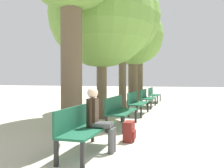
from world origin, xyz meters
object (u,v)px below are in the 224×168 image
object	(u,v)px
bench_row_3	(147,97)
person_seated	(98,117)
tree_row_1	(102,15)
tree_row_4	(140,41)
bench_row_4	(153,94)
bench_row_2	(136,101)
tree_row_2	(123,18)
tree_row_3	(133,36)
backpack	(129,132)
bench_row_0	(84,126)
bench_row_1	(119,109)

from	to	relation	value
bench_row_3	person_seated	xyz separation A→B (m)	(0.24, -7.71, 0.15)
tree_row_1	tree_row_4	xyz separation A→B (m)	(-0.00, 7.47, 0.16)
bench_row_4	tree_row_1	xyz separation A→B (m)	(-0.98, -6.54, 3.10)
bench_row_2	bench_row_3	world-z (taller)	same
tree_row_1	tree_row_2	distance (m)	3.05
bench_row_2	bench_row_4	xyz separation A→B (m)	(0.00, 5.24, 0.00)
tree_row_3	tree_row_4	size ratio (longest dim) A/B	1.05
tree_row_2	tree_row_3	distance (m)	2.44
tree_row_3	backpack	bearing A→B (deg)	-78.85
bench_row_4	bench_row_0	bearing A→B (deg)	-90.00
bench_row_3	tree_row_4	size ratio (longest dim) A/B	0.33
bench_row_1	backpack	world-z (taller)	bench_row_1
tree_row_1	person_seated	world-z (taller)	tree_row_1
bench_row_0	tree_row_1	size ratio (longest dim) A/B	0.31
bench_row_3	tree_row_2	size ratio (longest dim) A/B	0.28
bench_row_4	tree_row_3	xyz separation A→B (m)	(-0.98, -1.16, 3.26)
bench_row_3	bench_row_1	bearing A→B (deg)	-90.00
bench_row_0	person_seated	size ratio (longest dim) A/B	1.39
bench_row_2	backpack	distance (m)	4.22
bench_row_0	person_seated	xyz separation A→B (m)	(0.24, 0.14, 0.15)
tree_row_1	backpack	bearing A→B (deg)	-60.38
tree_row_2	person_seated	xyz separation A→B (m)	(1.22, -6.77, -3.57)
bench_row_1	bench_row_2	world-z (taller)	same
bench_row_4	tree_row_1	size ratio (longest dim) A/B	0.31
person_seated	backpack	world-z (taller)	person_seated
tree_row_4	person_seated	bearing A→B (deg)	-83.80
bench_row_0	bench_row_3	xyz separation A→B (m)	(0.00, 7.85, 0.00)
person_seated	tree_row_2	bearing A→B (deg)	100.23
tree_row_2	person_seated	world-z (taller)	tree_row_2
bench_row_3	tree_row_3	bearing A→B (deg)	123.96
bench_row_3	backpack	xyz separation A→B (m)	(0.64, -6.78, -0.30)
bench_row_1	tree_row_3	bearing A→B (deg)	98.35
person_seated	bench_row_2	bearing A→B (deg)	92.70
tree_row_2	tree_row_4	size ratio (longest dim) A/B	1.15
bench_row_4	tree_row_3	distance (m)	3.60
bench_row_1	person_seated	size ratio (longest dim) A/B	1.39
tree_row_4	backpack	xyz separation A→B (m)	(1.62, -10.33, -3.56)
bench_row_2	backpack	xyz separation A→B (m)	(0.64, -4.16, -0.30)
tree_row_3	backpack	world-z (taller)	tree_row_3
bench_row_3	backpack	bearing A→B (deg)	-84.59
bench_row_4	person_seated	xyz separation A→B (m)	(0.24, -10.33, 0.15)
bench_row_4	tree_row_3	size ratio (longest dim) A/B	0.31
backpack	person_seated	bearing A→B (deg)	-113.35
bench_row_0	tree_row_1	xyz separation A→B (m)	(-0.98, 3.93, 3.10)
bench_row_0	bench_row_1	world-z (taller)	same
tree_row_2	tree_row_4	xyz separation A→B (m)	(0.00, 4.48, -0.46)
bench_row_1	tree_row_4	world-z (taller)	tree_row_4
bench_row_1	backpack	xyz separation A→B (m)	(0.64, -1.54, -0.30)
bench_row_2	bench_row_4	size ratio (longest dim) A/B	1.00
tree_row_1	bench_row_3	bearing A→B (deg)	75.94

